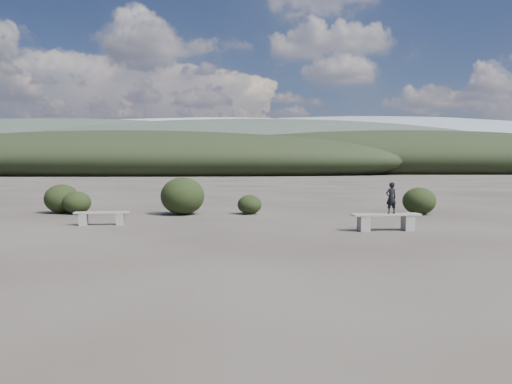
{
  "coord_description": "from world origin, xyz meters",
  "views": [
    {
      "loc": [
        0.39,
        -9.47,
        1.78
      ],
      "look_at": [
        0.42,
        3.5,
        1.1
      ],
      "focal_mm": 35.0,
      "sensor_mm": 36.0,
      "label": 1
    }
  ],
  "objects": [
    {
      "name": "ground",
      "position": [
        0.0,
        0.0,
        0.0
      ],
      "size": [
        1200.0,
        1200.0,
        0.0
      ],
      "primitive_type": "plane",
      "color": "#2F2924",
      "rests_on": "ground"
    },
    {
      "name": "bench_left",
      "position": [
        -4.22,
        5.46,
        0.24
      ],
      "size": [
        1.64,
        0.55,
        0.4
      ],
      "rotation": [
        0.0,
        0.0,
        0.13
      ],
      "color": "gray",
      "rests_on": "ground"
    },
    {
      "name": "bench_right",
      "position": [
        3.98,
        4.12,
        0.29
      ],
      "size": [
        1.93,
        0.62,
        0.47
      ],
      "rotation": [
        0.0,
        0.0,
        0.12
      ],
      "color": "gray",
      "rests_on": "ground"
    },
    {
      "name": "seated_person",
      "position": [
        4.12,
        4.14,
        0.9
      ],
      "size": [
        0.36,
        0.29,
        0.86
      ],
      "primitive_type": "imported",
      "rotation": [
        0.0,
        0.0,
        3.43
      ],
      "color": "black",
      "rests_on": "bench_right"
    },
    {
      "name": "shrub_a",
      "position": [
        -6.2,
        8.92,
        0.42
      ],
      "size": [
        1.03,
        1.03,
        0.84
      ],
      "primitive_type": "ellipsoid",
      "color": "black",
      "rests_on": "ground"
    },
    {
      "name": "shrub_b",
      "position": [
        -2.25,
        8.67,
        0.68
      ],
      "size": [
        1.59,
        1.59,
        1.37
      ],
      "primitive_type": "ellipsoid",
      "color": "black",
      "rests_on": "ground"
    },
    {
      "name": "shrub_c",
      "position": [
        0.19,
        8.83,
        0.36
      ],
      "size": [
        0.89,
        0.89,
        0.71
      ],
      "primitive_type": "ellipsoid",
      "color": "black",
      "rests_on": "ground"
    },
    {
      "name": "shrub_e",
      "position": [
        6.4,
        8.68,
        0.5
      ],
      "size": [
        1.2,
        1.2,
        1.0
      ],
      "primitive_type": "ellipsoid",
      "color": "black",
      "rests_on": "ground"
    },
    {
      "name": "shrub_f",
      "position": [
        -6.9,
        9.29,
        0.54
      ],
      "size": [
        1.29,
        1.29,
        1.09
      ],
      "primitive_type": "ellipsoid",
      "color": "black",
      "rests_on": "ground"
    },
    {
      "name": "mountain_ridges",
      "position": [
        -7.48,
        339.06,
        10.84
      ],
      "size": [
        500.0,
        400.0,
        56.0
      ],
      "color": "black",
      "rests_on": "ground"
    }
  ]
}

